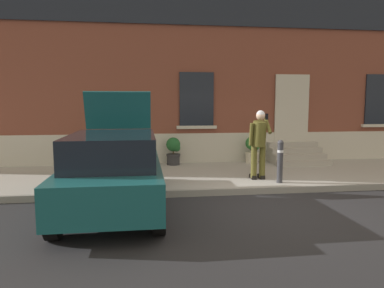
# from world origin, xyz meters

# --- Properties ---
(ground_plane) EXTENTS (80.00, 80.00, 0.00)m
(ground_plane) POSITION_xyz_m (0.00, 0.00, 0.00)
(ground_plane) COLOR #232326
(sidewalk) EXTENTS (24.00, 3.60, 0.15)m
(sidewalk) POSITION_xyz_m (0.00, 2.80, 0.07)
(sidewalk) COLOR #99968E
(sidewalk) RESTS_ON ground
(curb_edge) EXTENTS (24.00, 0.12, 0.15)m
(curb_edge) POSITION_xyz_m (0.00, 0.94, 0.07)
(curb_edge) COLOR gray
(curb_edge) RESTS_ON ground
(building_facade) EXTENTS (24.00, 1.52, 7.50)m
(building_facade) POSITION_xyz_m (0.01, 5.29, 3.73)
(building_facade) COLOR brown
(building_facade) RESTS_ON ground
(entrance_stoop) EXTENTS (1.68, 1.28, 0.64)m
(entrance_stoop) POSITION_xyz_m (2.47, 4.12, 0.39)
(entrance_stoop) COLOR #9E998E
(entrance_stoop) RESTS_ON sidewalk
(hatchback_car_teal) EXTENTS (1.79, 4.07, 2.34)m
(hatchback_car_teal) POSITION_xyz_m (-3.00, 0.11, 0.80)
(hatchback_car_teal) COLOR #165156
(hatchback_car_teal) RESTS_ON ground
(bollard_near_person) EXTENTS (0.15, 0.15, 1.04)m
(bollard_near_person) POSITION_xyz_m (0.83, 1.35, 0.71)
(bollard_near_person) COLOR #333338
(bollard_near_person) RESTS_ON sidewalk
(person_on_phone) EXTENTS (0.51, 0.50, 1.75)m
(person_on_phone) POSITION_xyz_m (0.43, 1.77, 1.15)
(person_on_phone) COLOR #514C1E
(person_on_phone) RESTS_ON sidewalk
(planter_olive) EXTENTS (0.44, 0.44, 0.86)m
(planter_olive) POSITION_xyz_m (-4.06, 3.96, 0.61)
(planter_olive) COLOR #606B38
(planter_olive) RESTS_ON sidewalk
(planter_charcoal) EXTENTS (0.44, 0.44, 0.86)m
(planter_charcoal) POSITION_xyz_m (-1.51, 4.21, 0.61)
(planter_charcoal) COLOR #2D2D30
(planter_charcoal) RESTS_ON sidewalk
(planter_cream) EXTENTS (0.44, 0.44, 0.86)m
(planter_cream) POSITION_xyz_m (1.04, 4.21, 0.61)
(planter_cream) COLOR beige
(planter_cream) RESTS_ON sidewalk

